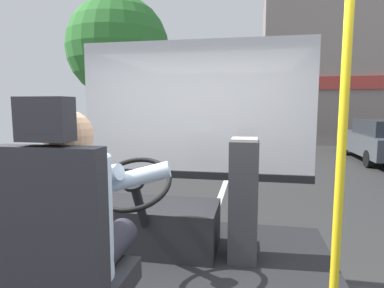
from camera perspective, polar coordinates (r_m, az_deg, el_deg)
The scene contains 9 objects.
ground at distance 10.74m, azimuth 7.22°, elevation -3.44°, with size 18.00×44.00×0.06m.
driver_seat at distance 1.66m, azimuth -21.44°, elevation -19.04°, with size 0.48×0.48×1.29m.
bus_driver at distance 1.68m, azimuth -19.69°, elevation -11.82°, with size 0.82×0.57×0.81m.
steering_console at distance 2.91m, azimuth -6.70°, elevation -14.00°, with size 1.10×1.04×0.87m.
handrail_pole at distance 1.74m, azimuth 24.97°, elevation -3.82°, with size 0.04×0.04×1.91m.
fare_box at distance 2.66m, azimuth 9.15°, elevation -9.81°, with size 0.23×0.28×1.00m.
windshield_panel at distance 3.44m, azimuth 0.41°, elevation 3.27°, with size 2.50×0.08×1.48m.
street_tree at distance 10.46m, azimuth -13.01°, elevation 16.20°, with size 3.10×3.10×5.19m.
shop_building at distance 19.29m, azimuth 27.91°, elevation 11.74°, with size 10.02×4.84×7.60m.
Camera 1 is at (0.61, -1.76, 1.87)m, focal length 29.89 mm.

